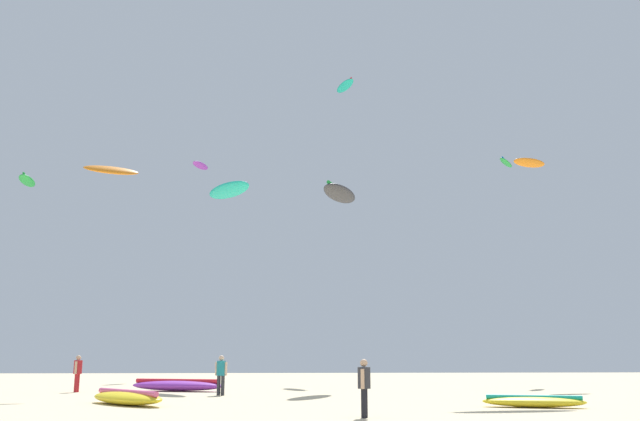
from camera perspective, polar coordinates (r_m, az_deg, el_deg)
person_foreground at (r=20.44m, az=3.68°, el=-14.13°), size 0.37×0.52×1.64m
person_midground at (r=36.86m, az=-19.48°, el=-12.42°), size 0.40×0.59×1.78m
person_left at (r=32.23m, az=-8.22°, el=-13.13°), size 0.56×0.40×1.77m
kite_grounded_near at (r=26.75m, az=-15.75°, el=-14.73°), size 3.85×4.27×0.56m
kite_grounded_mid at (r=25.58m, az=17.33°, el=-14.91°), size 3.60×2.03×0.43m
kite_grounded_far at (r=36.50m, az=-11.77°, el=-14.04°), size 5.22×3.06×0.59m
kite_aloft_0 at (r=60.29m, az=-9.90°, el=3.70°), size 1.61×2.64×0.52m
kite_aloft_1 at (r=59.07m, az=-23.15°, el=2.29°), size 1.75×3.98×0.47m
kite_aloft_2 at (r=52.10m, az=15.19°, el=3.86°), size 1.98×2.61×0.55m
kite_aloft_3 at (r=42.26m, az=-7.60°, el=1.68°), size 3.53×4.41×0.90m
kite_aloft_4 at (r=36.64m, az=-16.95°, el=3.22°), size 2.83×1.66×0.68m
kite_aloft_5 at (r=59.67m, az=2.09°, el=10.31°), size 1.73×3.32×0.43m
kite_aloft_6 at (r=46.83m, az=16.99°, el=3.82°), size 2.58×1.50×0.63m
kite_aloft_9 at (r=39.19m, az=1.66°, el=1.42°), size 2.99×4.62×0.79m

